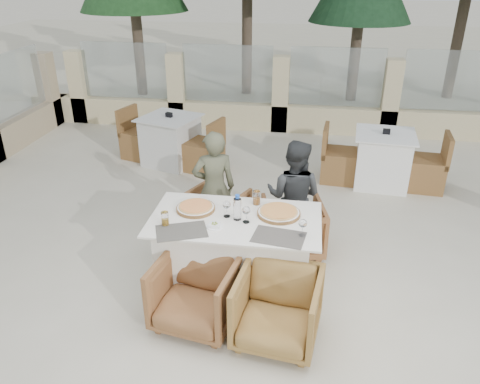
# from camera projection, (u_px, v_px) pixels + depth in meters

# --- Properties ---
(ground) EXTENTS (80.00, 80.00, 0.00)m
(ground) POSITION_uv_depth(u_px,v_px,m) (245.00, 279.00, 4.80)
(ground) COLOR beige
(ground) RESTS_ON ground
(sand_patch) EXTENTS (30.00, 16.00, 0.01)m
(sand_patch) POSITION_uv_depth(u_px,v_px,m) (297.00, 50.00, 17.22)
(sand_patch) COLOR beige
(sand_patch) RESTS_ON ground
(perimeter_wall_far) EXTENTS (10.00, 0.34, 1.60)m
(perimeter_wall_far) POSITION_uv_depth(u_px,v_px,m) (281.00, 89.00, 8.71)
(perimeter_wall_far) COLOR beige
(perimeter_wall_far) RESTS_ON ground
(dining_table) EXTENTS (1.60, 0.90, 0.77)m
(dining_table) POSITION_uv_depth(u_px,v_px,m) (235.00, 253.00, 4.55)
(dining_table) COLOR white
(dining_table) RESTS_ON ground
(placemat_near_left) EXTENTS (0.53, 0.44, 0.00)m
(placemat_near_left) POSITION_uv_depth(u_px,v_px,m) (181.00, 231.00, 4.17)
(placemat_near_left) COLOR #57534A
(placemat_near_left) RESTS_ON dining_table
(placemat_near_right) EXTENTS (0.49, 0.37, 0.00)m
(placemat_near_right) POSITION_uv_depth(u_px,v_px,m) (279.00, 237.00, 4.08)
(placemat_near_right) COLOR #57514A
(placemat_near_right) RESTS_ON dining_table
(pizza_left) EXTENTS (0.46, 0.46, 0.05)m
(pizza_left) POSITION_uv_depth(u_px,v_px,m) (196.00, 208.00, 4.52)
(pizza_left) COLOR #F35921
(pizza_left) RESTS_ON dining_table
(pizza_right) EXTENTS (0.41, 0.41, 0.05)m
(pizza_right) POSITION_uv_depth(u_px,v_px,m) (279.00, 212.00, 4.43)
(pizza_right) COLOR #CD5B1C
(pizza_right) RESTS_ON dining_table
(water_bottle) EXTENTS (0.09, 0.09, 0.25)m
(water_bottle) POSITION_uv_depth(u_px,v_px,m) (237.00, 207.00, 4.31)
(water_bottle) COLOR #C2E2FF
(water_bottle) RESTS_ON dining_table
(wine_glass_centre) EXTENTS (0.10, 0.10, 0.18)m
(wine_glass_centre) POSITION_uv_depth(u_px,v_px,m) (227.00, 208.00, 4.37)
(wine_glass_centre) COLOR silver
(wine_glass_centre) RESTS_ON dining_table
(wine_glass_near) EXTENTS (0.09, 0.09, 0.18)m
(wine_glass_near) POSITION_uv_depth(u_px,v_px,m) (246.00, 213.00, 4.28)
(wine_glass_near) COLOR silver
(wine_glass_near) RESTS_ON dining_table
(wine_glass_corner) EXTENTS (0.10, 0.10, 0.18)m
(wine_glass_corner) POSITION_uv_depth(u_px,v_px,m) (303.00, 227.00, 4.06)
(wine_glass_corner) COLOR silver
(wine_glass_corner) RESTS_ON dining_table
(beer_glass_left) EXTENTS (0.08, 0.08, 0.13)m
(beer_glass_left) POSITION_uv_depth(u_px,v_px,m) (165.00, 219.00, 4.24)
(beer_glass_left) COLOR gold
(beer_glass_left) RESTS_ON dining_table
(beer_glass_right) EXTENTS (0.09, 0.09, 0.14)m
(beer_glass_right) POSITION_uv_depth(u_px,v_px,m) (257.00, 198.00, 4.61)
(beer_glass_right) COLOR orange
(beer_glass_right) RESTS_ON dining_table
(olive_dish) EXTENTS (0.14, 0.14, 0.04)m
(olive_dish) POSITION_uv_depth(u_px,v_px,m) (215.00, 225.00, 4.23)
(olive_dish) COLOR white
(olive_dish) RESTS_ON dining_table
(armchair_far_left) EXTENTS (0.81, 0.82, 0.57)m
(armchair_far_left) POSITION_uv_depth(u_px,v_px,m) (217.00, 212.00, 5.51)
(armchair_far_left) COLOR #915D35
(armchair_far_left) RESTS_ON ground
(armchair_far_right) EXTENTS (0.77, 0.78, 0.60)m
(armchair_far_right) POSITION_uv_depth(u_px,v_px,m) (293.00, 227.00, 5.16)
(armchair_far_right) COLOR brown
(armchair_far_right) RESTS_ON ground
(armchair_near_left) EXTENTS (0.80, 0.82, 0.65)m
(armchair_near_left) POSITION_uv_depth(u_px,v_px,m) (197.00, 292.00, 4.11)
(armchair_near_left) COLOR brown
(armchair_near_left) RESTS_ON ground
(armchair_near_right) EXTENTS (0.77, 0.79, 0.64)m
(armchair_near_right) POSITION_uv_depth(u_px,v_px,m) (277.00, 309.00, 3.92)
(armchair_near_right) COLOR olive
(armchair_near_right) RESTS_ON ground
(diner_left) EXTENTS (0.56, 0.46, 1.33)m
(diner_left) POSITION_uv_depth(u_px,v_px,m) (214.00, 188.00, 5.21)
(diner_left) COLOR #575A41
(diner_left) RESTS_ON ground
(diner_right) EXTENTS (0.73, 0.63, 1.29)m
(diner_right) POSITION_uv_depth(u_px,v_px,m) (294.00, 197.00, 5.06)
(diner_right) COLOR #313436
(diner_right) RESTS_ON ground
(bg_table_a) EXTENTS (1.81, 1.28, 0.77)m
(bg_table_a) POSITION_uv_depth(u_px,v_px,m) (171.00, 140.00, 7.41)
(bg_table_a) COLOR silver
(bg_table_a) RESTS_ON ground
(bg_table_b) EXTENTS (1.71, 0.97, 0.77)m
(bg_table_b) POSITION_uv_depth(u_px,v_px,m) (382.00, 159.00, 6.70)
(bg_table_b) COLOR white
(bg_table_b) RESTS_ON ground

